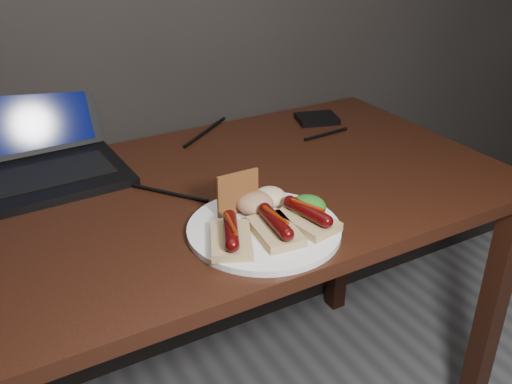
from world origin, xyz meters
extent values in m
cube|color=#38190E|center=(0.00, 1.38, 0.73)|extent=(1.40, 0.70, 0.03)
cube|color=#38190E|center=(0.65, 1.08, 0.36)|extent=(0.05, 0.05, 0.72)
cube|color=#38190E|center=(0.65, 1.68, 0.36)|extent=(0.05, 0.05, 0.72)
cube|color=black|center=(-0.28, 1.59, 0.76)|extent=(0.41, 0.25, 0.02)
cube|color=black|center=(-0.28, 1.59, 0.77)|extent=(0.34, 0.14, 0.00)
cube|color=black|center=(-0.28, 1.75, 0.88)|extent=(0.40, 0.11, 0.23)
cube|color=#09074E|center=(-0.28, 1.75, 0.88)|extent=(0.36, 0.09, 0.20)
cube|color=black|center=(0.48, 1.61, 0.76)|extent=(0.13, 0.11, 0.02)
cylinder|color=black|center=(-0.04, 1.40, 0.75)|extent=(0.12, 0.15, 0.01)
cylinder|color=black|center=(0.17, 1.68, 0.75)|extent=(0.18, 0.14, 0.01)
cylinder|color=black|center=(0.44, 1.51, 0.75)|extent=(0.14, 0.02, 0.01)
cylinder|color=white|center=(0.06, 1.18, 0.76)|extent=(0.34, 0.34, 0.01)
cube|color=#E1BD84|center=(-0.02, 1.16, 0.77)|extent=(0.11, 0.13, 0.02)
cylinder|color=#530605|center=(-0.02, 1.16, 0.79)|extent=(0.06, 0.10, 0.02)
sphere|color=#530605|center=(-0.04, 1.11, 0.79)|extent=(0.02, 0.02, 0.02)
sphere|color=#530605|center=(0.00, 1.20, 0.79)|extent=(0.03, 0.02, 0.02)
cylinder|color=#6A1805|center=(-0.02, 1.16, 0.80)|extent=(0.02, 0.07, 0.01)
cube|color=#E1BD84|center=(0.06, 1.14, 0.77)|extent=(0.08, 0.12, 0.02)
cylinder|color=#530605|center=(0.06, 1.14, 0.79)|extent=(0.04, 0.10, 0.02)
sphere|color=#530605|center=(0.06, 1.10, 0.79)|extent=(0.02, 0.02, 0.02)
sphere|color=#530605|center=(0.07, 1.19, 0.79)|extent=(0.02, 0.02, 0.02)
cylinder|color=#6A1805|center=(0.06, 1.14, 0.80)|extent=(0.01, 0.07, 0.01)
cube|color=#E1BD84|center=(0.13, 1.14, 0.77)|extent=(0.09, 0.13, 0.02)
cylinder|color=#530605|center=(0.13, 1.14, 0.79)|extent=(0.04, 0.10, 0.02)
sphere|color=#530605|center=(0.14, 1.10, 0.79)|extent=(0.03, 0.02, 0.02)
sphere|color=#530605|center=(0.12, 1.19, 0.79)|extent=(0.02, 0.02, 0.02)
cylinder|color=#6A1805|center=(0.13, 1.14, 0.80)|extent=(0.03, 0.07, 0.01)
cube|color=#9F5D2B|center=(0.04, 1.25, 0.80)|extent=(0.09, 0.01, 0.08)
ellipsoid|color=#115815|center=(0.15, 1.17, 0.78)|extent=(0.07, 0.07, 0.04)
ellipsoid|color=maroon|center=(0.07, 1.23, 0.78)|extent=(0.07, 0.07, 0.04)
ellipsoid|color=white|center=(0.11, 1.25, 0.78)|extent=(0.06, 0.06, 0.04)
camera|label=1|loc=(-0.40, 0.40, 1.30)|focal=40.00mm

